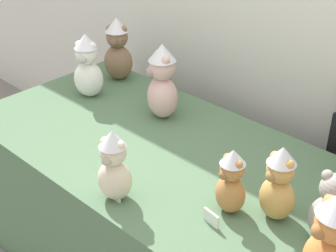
{
  "coord_description": "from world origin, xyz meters",
  "views": [
    {
      "loc": [
        1.2,
        -1.01,
        1.9
      ],
      "look_at": [
        0.0,
        0.25,
        0.88
      ],
      "focal_mm": 53.17,
      "sensor_mm": 36.0,
      "label": 1
    }
  ],
  "objects_px": {
    "teddy_bear_cream": "(114,166)",
    "teddy_bear_honey": "(278,184)",
    "display_table": "(168,220)",
    "party_cup_green": "(163,85)",
    "teddy_bear_ash": "(331,210)",
    "teddy_bear_ginger": "(331,243)",
    "teddy_bear_caramel": "(231,182)",
    "teddy_bear_snow": "(88,66)",
    "teddy_bear_mocha": "(118,50)",
    "teddy_bear_blush": "(162,82)"
  },
  "relations": [
    {
      "from": "teddy_bear_snow",
      "to": "party_cup_green",
      "type": "xyz_separation_m",
      "value": [
        0.26,
        0.26,
        -0.1
      ]
    },
    {
      "from": "teddy_bear_snow",
      "to": "teddy_bear_ash",
      "type": "distance_m",
      "value": 1.38
    },
    {
      "from": "teddy_bear_cream",
      "to": "teddy_bear_caramel",
      "type": "relative_size",
      "value": 1.12
    },
    {
      "from": "teddy_bear_ginger",
      "to": "teddy_bear_snow",
      "type": "xyz_separation_m",
      "value": [
        -1.46,
        0.32,
        -0.01
      ]
    },
    {
      "from": "teddy_bear_cream",
      "to": "teddy_bear_caramel",
      "type": "xyz_separation_m",
      "value": [
        0.34,
        0.23,
        -0.01
      ]
    },
    {
      "from": "display_table",
      "to": "teddy_bear_ash",
      "type": "bearing_deg",
      "value": -2.13
    },
    {
      "from": "teddy_bear_honey",
      "to": "display_table",
      "type": "bearing_deg",
      "value": -172.8
    },
    {
      "from": "teddy_bear_ginger",
      "to": "teddy_bear_ash",
      "type": "bearing_deg",
      "value": 142.45
    },
    {
      "from": "teddy_bear_mocha",
      "to": "teddy_bear_blush",
      "type": "height_order",
      "value": "teddy_bear_blush"
    },
    {
      "from": "display_table",
      "to": "teddy_bear_ginger",
      "type": "relative_size",
      "value": 5.39
    },
    {
      "from": "display_table",
      "to": "teddy_bear_ash",
      "type": "relative_size",
      "value": 7.17
    },
    {
      "from": "teddy_bear_cream",
      "to": "teddy_bear_snow",
      "type": "height_order",
      "value": "teddy_bear_snow"
    },
    {
      "from": "display_table",
      "to": "teddy_bear_blush",
      "type": "distance_m",
      "value": 0.63
    },
    {
      "from": "teddy_bear_ash",
      "to": "teddy_bear_caramel",
      "type": "bearing_deg",
      "value": -173.05
    },
    {
      "from": "teddy_bear_cream",
      "to": "teddy_bear_ash",
      "type": "xyz_separation_m",
      "value": [
        0.66,
        0.33,
        -0.02
      ]
    },
    {
      "from": "display_table",
      "to": "teddy_bear_mocha",
      "type": "bearing_deg",
      "value": 153.77
    },
    {
      "from": "teddy_bear_snow",
      "to": "teddy_bear_blush",
      "type": "bearing_deg",
      "value": -15.25
    },
    {
      "from": "teddy_bear_honey",
      "to": "teddy_bear_ash",
      "type": "bearing_deg",
      "value": 18.34
    },
    {
      "from": "teddy_bear_snow",
      "to": "teddy_bear_ginger",
      "type": "bearing_deg",
      "value": -40.83
    },
    {
      "from": "display_table",
      "to": "teddy_bear_ginger",
      "type": "height_order",
      "value": "teddy_bear_ginger"
    },
    {
      "from": "teddy_bear_honey",
      "to": "teddy_bear_blush",
      "type": "height_order",
      "value": "teddy_bear_blush"
    },
    {
      "from": "teddy_bear_ginger",
      "to": "party_cup_green",
      "type": "xyz_separation_m",
      "value": [
        -1.2,
        0.58,
        -0.11
      ]
    },
    {
      "from": "teddy_bear_mocha",
      "to": "teddy_bear_honey",
      "type": "bearing_deg",
      "value": -45.63
    },
    {
      "from": "teddy_bear_snow",
      "to": "teddy_bear_ash",
      "type": "bearing_deg",
      "value": -33.96
    },
    {
      "from": "teddy_bear_mocha",
      "to": "teddy_bear_snow",
      "type": "height_order",
      "value": "teddy_bear_mocha"
    },
    {
      "from": "teddy_bear_snow",
      "to": "teddy_bear_honey",
      "type": "distance_m",
      "value": 1.2
    },
    {
      "from": "party_cup_green",
      "to": "teddy_bear_caramel",
      "type": "bearing_deg",
      "value": -31.83
    },
    {
      "from": "teddy_bear_honey",
      "to": "teddy_bear_ash",
      "type": "height_order",
      "value": "teddy_bear_honey"
    },
    {
      "from": "teddy_bear_honey",
      "to": "teddy_bear_ash",
      "type": "distance_m",
      "value": 0.18
    },
    {
      "from": "teddy_bear_cream",
      "to": "teddy_bear_ash",
      "type": "height_order",
      "value": "teddy_bear_cream"
    },
    {
      "from": "teddy_bear_ginger",
      "to": "teddy_bear_snow",
      "type": "height_order",
      "value": "teddy_bear_ginger"
    },
    {
      "from": "party_cup_green",
      "to": "teddy_bear_cream",
      "type": "bearing_deg",
      "value": -57.89
    },
    {
      "from": "teddy_bear_ash",
      "to": "teddy_bear_cream",
      "type": "bearing_deg",
      "value": -164.29
    },
    {
      "from": "teddy_bear_ash",
      "to": "teddy_bear_mocha",
      "type": "bearing_deg",
      "value": 154.77
    },
    {
      "from": "teddy_bear_mocha",
      "to": "party_cup_green",
      "type": "xyz_separation_m",
      "value": [
        0.31,
        0.03,
        -0.11
      ]
    },
    {
      "from": "display_table",
      "to": "teddy_bear_ash",
      "type": "height_order",
      "value": "teddy_bear_ash"
    },
    {
      "from": "teddy_bear_snow",
      "to": "party_cup_green",
      "type": "bearing_deg",
      "value": 16.43
    },
    {
      "from": "display_table",
      "to": "party_cup_green",
      "type": "distance_m",
      "value": 0.68
    },
    {
      "from": "teddy_bear_ash",
      "to": "party_cup_green",
      "type": "distance_m",
      "value": 1.18
    },
    {
      "from": "teddy_bear_snow",
      "to": "teddy_bear_cream",
      "type": "bearing_deg",
      "value": -61.16
    },
    {
      "from": "teddy_bear_caramel",
      "to": "teddy_bear_ash",
      "type": "relative_size",
      "value": 0.97
    },
    {
      "from": "teddy_bear_cream",
      "to": "teddy_bear_honey",
      "type": "height_order",
      "value": "teddy_bear_honey"
    },
    {
      "from": "teddy_bear_cream",
      "to": "teddy_bear_ginger",
      "type": "height_order",
      "value": "teddy_bear_ginger"
    },
    {
      "from": "teddy_bear_snow",
      "to": "teddy_bear_honey",
      "type": "height_order",
      "value": "teddy_bear_snow"
    },
    {
      "from": "display_table",
      "to": "teddy_bear_honey",
      "type": "distance_m",
      "value": 0.76
    },
    {
      "from": "teddy_bear_caramel",
      "to": "teddy_bear_mocha",
      "type": "bearing_deg",
      "value": 168.58
    },
    {
      "from": "teddy_bear_ginger",
      "to": "teddy_bear_blush",
      "type": "xyz_separation_m",
      "value": [
        -1.05,
        0.41,
        0.01
      ]
    },
    {
      "from": "teddy_bear_ash",
      "to": "teddy_bear_honey",
      "type": "bearing_deg",
      "value": 175.44
    },
    {
      "from": "display_table",
      "to": "teddy_bear_caramel",
      "type": "relative_size",
      "value": 7.39
    },
    {
      "from": "teddy_bear_honey",
      "to": "teddy_bear_caramel",
      "type": "bearing_deg",
      "value": -136.69
    }
  ]
}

